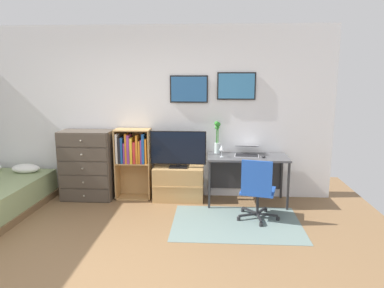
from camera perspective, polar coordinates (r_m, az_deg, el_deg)
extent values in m
plane|color=brown|center=(3.92, -15.58, -19.16)|extent=(7.20, 7.20, 0.00)
cube|color=white|center=(5.78, -8.49, 4.97)|extent=(6.12, 0.06, 2.70)
cube|color=black|center=(5.59, -0.50, 8.78)|extent=(0.59, 0.02, 0.42)
cube|color=#285B93|center=(5.58, -0.51, 8.77)|extent=(0.55, 0.01, 0.38)
cube|color=black|center=(5.59, 7.12, 9.19)|extent=(0.59, 0.02, 0.42)
cube|color=teal|center=(5.57, 7.13, 9.18)|extent=(0.55, 0.01, 0.38)
cube|color=slate|center=(4.90, 7.12, -12.43)|extent=(1.70, 1.20, 0.01)
ellipsoid|color=white|center=(6.22, -25.05, -3.56)|extent=(0.45, 0.29, 0.14)
cube|color=#4C4238|center=(5.87, -16.37, -3.23)|extent=(0.80, 0.42, 1.09)
cube|color=#493F35|center=(5.80, -16.85, -7.89)|extent=(0.76, 0.01, 0.20)
sphere|color=#A59E8C|center=(5.78, -16.91, -7.94)|extent=(0.03, 0.03, 0.03)
cube|color=#493F35|center=(5.73, -16.97, -5.85)|extent=(0.76, 0.01, 0.20)
sphere|color=#A59E8C|center=(5.72, -17.03, -5.89)|extent=(0.03, 0.03, 0.03)
cube|color=#493F35|center=(5.68, -17.10, -3.76)|extent=(0.76, 0.01, 0.20)
sphere|color=#A59E8C|center=(5.66, -17.15, -3.80)|extent=(0.03, 0.03, 0.03)
cube|color=#493F35|center=(5.63, -17.22, -1.62)|extent=(0.76, 0.01, 0.20)
sphere|color=#A59E8C|center=(5.61, -17.28, -1.66)|extent=(0.03, 0.03, 0.03)
cube|color=#493F35|center=(5.59, -17.34, 0.54)|extent=(0.76, 0.01, 0.20)
sphere|color=#A59E8C|center=(5.57, -17.40, 0.51)|extent=(0.03, 0.03, 0.03)
cube|color=tan|center=(5.79, -11.93, -3.10)|extent=(0.02, 0.30, 1.12)
cube|color=tan|center=(5.67, -6.72, -3.23)|extent=(0.02, 0.30, 1.12)
cube|color=tan|center=(5.88, -9.18, -8.36)|extent=(0.55, 0.30, 0.02)
cube|color=tan|center=(5.72, -9.36, -2.95)|extent=(0.51, 0.30, 0.02)
cube|color=tan|center=(5.62, -9.52, 2.27)|extent=(0.51, 0.30, 0.02)
cube|color=tan|center=(5.86, -9.04, -2.82)|extent=(0.55, 0.01, 1.12)
cube|color=white|center=(5.67, -11.83, -0.68)|extent=(0.03, 0.17, 0.46)
cube|color=black|center=(5.68, -11.39, -0.92)|extent=(0.04, 0.20, 0.41)
cube|color=#1E519E|center=(5.66, -11.03, -0.96)|extent=(0.03, 0.19, 0.40)
cube|color=#8C388C|center=(5.69, -10.59, -1.32)|extent=(0.02, 0.24, 0.32)
cube|color=orange|center=(5.66, -10.35, -0.65)|extent=(0.03, 0.22, 0.46)
cube|color=#8C388C|center=(5.66, -9.98, -0.72)|extent=(0.04, 0.23, 0.45)
cube|color=gold|center=(5.64, -9.55, -0.96)|extent=(0.04, 0.22, 0.40)
cube|color=red|center=(5.62, -9.11, -1.34)|extent=(0.04, 0.17, 0.34)
cube|color=orange|center=(5.61, -8.70, -0.79)|extent=(0.03, 0.19, 0.44)
cube|color=orange|center=(5.61, -8.30, -1.23)|extent=(0.03, 0.19, 0.36)
cube|color=#8C388C|center=(5.60, -8.01, -1.14)|extent=(0.02, 0.19, 0.38)
cube|color=#1E519E|center=(5.57, -7.74, -0.72)|extent=(0.04, 0.17, 0.47)
cube|color=orange|center=(5.59, -7.28, -1.08)|extent=(0.03, 0.20, 0.39)
cube|color=tan|center=(5.64, -2.17, -6.33)|extent=(0.78, 0.40, 0.53)
cube|color=tan|center=(5.45, -2.38, -6.97)|extent=(0.78, 0.01, 0.02)
cube|color=black|center=(5.55, -2.21, -3.69)|extent=(0.28, 0.16, 0.02)
cube|color=black|center=(5.54, -2.21, -3.34)|extent=(0.06, 0.04, 0.05)
cube|color=black|center=(5.48, -2.23, -0.61)|extent=(0.86, 0.02, 0.52)
cube|color=black|center=(5.47, -2.25, -0.63)|extent=(0.83, 0.01, 0.49)
cube|color=#4C4C4F|center=(5.44, 8.89, -2.10)|extent=(1.20, 0.58, 0.03)
cube|color=#2D2D30|center=(5.26, 2.79, -6.60)|extent=(0.03, 0.03, 0.71)
cube|color=#2D2D30|center=(5.37, 15.14, -6.60)|extent=(0.03, 0.03, 0.71)
cube|color=#2D2D30|center=(5.75, 2.85, -5.05)|extent=(0.03, 0.03, 0.71)
cube|color=#2D2D30|center=(5.86, 14.14, -5.09)|extent=(0.03, 0.03, 0.71)
cube|color=#2D2D30|center=(5.79, 8.53, -4.70)|extent=(1.14, 0.02, 0.50)
cylinder|color=#232326|center=(5.07, 13.57, -11.55)|extent=(0.05, 0.05, 0.05)
cube|color=#232326|center=(5.07, 11.98, -11.02)|extent=(0.28, 0.10, 0.02)
cylinder|color=#232326|center=(5.33, 11.68, -10.33)|extent=(0.05, 0.05, 0.05)
cube|color=#232326|center=(5.20, 11.05, -10.40)|extent=(0.17, 0.25, 0.02)
cylinder|color=#232326|center=(5.28, 8.12, -10.45)|extent=(0.05, 0.05, 0.05)
cube|color=#232326|center=(5.17, 9.23, -10.46)|extent=(0.20, 0.23, 0.02)
cylinder|color=#232326|center=(4.97, 7.47, -11.79)|extent=(0.05, 0.05, 0.05)
cube|color=#232326|center=(5.02, 8.95, -11.13)|extent=(0.27, 0.13, 0.02)
cylinder|color=#232326|center=(4.84, 10.99, -12.56)|extent=(0.05, 0.05, 0.05)
cube|color=#232326|center=(4.95, 10.69, -11.49)|extent=(0.05, 0.28, 0.02)
cylinder|color=#232326|center=(5.02, 10.45, -9.15)|extent=(0.04, 0.04, 0.30)
cube|color=#1E479E|center=(4.97, 10.51, -7.36)|extent=(0.53, 0.53, 0.03)
cube|color=#1E479E|center=(4.71, 10.31, -5.33)|extent=(0.39, 0.13, 0.45)
cube|color=#B7B7BC|center=(5.44, 8.74, -1.85)|extent=(0.38, 0.28, 0.01)
cube|color=black|center=(5.43, 8.75, -1.79)|extent=(0.36, 0.25, 0.00)
cube|color=#B7B7BC|center=(5.57, 8.79, -0.32)|extent=(0.38, 0.26, 0.07)
cube|color=black|center=(5.56, 8.79, -0.31)|extent=(0.36, 0.24, 0.06)
ellipsoid|color=#262628|center=(5.39, 11.34, -1.96)|extent=(0.06, 0.10, 0.03)
cylinder|color=silver|center=(5.59, 4.06, -0.63)|extent=(0.09, 0.09, 0.16)
cylinder|color=#3D8438|center=(5.56, 4.20, 1.09)|extent=(0.01, 0.01, 0.40)
sphere|color=#308B2C|center=(5.53, 4.23, 3.15)|extent=(0.07, 0.07, 0.07)
cylinder|color=#3D8438|center=(5.58, 4.02, 0.87)|extent=(0.01, 0.01, 0.35)
sphere|color=#308B2C|center=(5.55, 4.05, 2.67)|extent=(0.07, 0.07, 0.07)
cylinder|color=#3D8438|center=(5.54, 3.94, 1.15)|extent=(0.01, 0.01, 0.42)
sphere|color=#308B2C|center=(5.51, 3.96, 3.30)|extent=(0.07, 0.07, 0.07)
cylinder|color=silver|center=(5.34, 4.76, -2.05)|extent=(0.06, 0.06, 0.01)
cylinder|color=silver|center=(5.32, 4.77, -1.50)|extent=(0.01, 0.01, 0.10)
cone|color=silver|center=(5.31, 4.78, -0.58)|extent=(0.07, 0.07, 0.07)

